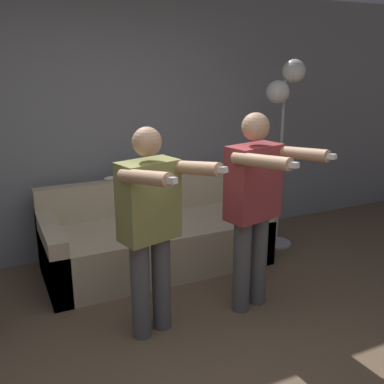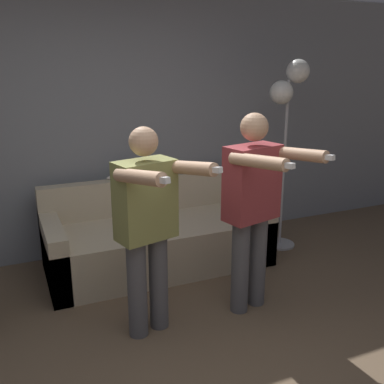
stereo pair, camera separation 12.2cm
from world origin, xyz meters
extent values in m
cube|color=gray|center=(0.00, 2.44, 1.30)|extent=(10.00, 0.05, 2.60)
cube|color=beige|center=(0.39, 1.82, 0.23)|extent=(2.12, 0.90, 0.45)
cube|color=beige|center=(0.39, 2.20, 0.63)|extent=(2.12, 0.14, 0.36)
cube|color=beige|center=(-0.59, 1.82, 0.30)|extent=(0.16, 0.90, 0.59)
cube|color=beige|center=(1.37, 1.82, 0.30)|extent=(0.16, 0.90, 0.59)
cylinder|color=#56565B|center=(-0.13, 0.80, 0.37)|extent=(0.14, 0.14, 0.74)
cylinder|color=#56565B|center=(0.05, 0.85, 0.37)|extent=(0.14, 0.14, 0.74)
cube|color=#8C8E4C|center=(-0.04, 0.82, 1.02)|extent=(0.45, 0.32, 0.56)
sphere|color=tan|center=(-0.04, 0.82, 1.43)|extent=(0.20, 0.20, 0.20)
cylinder|color=tan|center=(-0.16, 0.53, 1.27)|extent=(0.22, 0.51, 0.16)
cube|color=white|center=(-0.10, 0.29, 1.31)|extent=(0.07, 0.13, 0.05)
cylinder|color=tan|center=(0.21, 0.63, 1.27)|extent=(0.22, 0.51, 0.16)
cube|color=white|center=(0.28, 0.39, 1.31)|extent=(0.07, 0.13, 0.05)
cylinder|color=#56565B|center=(0.72, 0.80, 0.38)|extent=(0.14, 0.14, 0.77)
cylinder|color=#56565B|center=(0.90, 0.84, 0.38)|extent=(0.14, 0.14, 0.77)
cube|color=#9E383D|center=(0.81, 0.82, 1.06)|extent=(0.47, 0.31, 0.58)
sphere|color=tan|center=(0.81, 0.82, 1.48)|extent=(0.21, 0.21, 0.21)
cylinder|color=tan|center=(0.67, 0.53, 1.29)|extent=(0.21, 0.51, 0.13)
cube|color=white|center=(0.73, 0.29, 1.31)|extent=(0.06, 0.13, 0.05)
cylinder|color=tan|center=(1.06, 0.63, 1.29)|extent=(0.21, 0.51, 0.13)
cube|color=white|center=(1.12, 0.39, 1.31)|extent=(0.06, 0.13, 0.05)
ellipsoid|color=silver|center=(0.26, 2.20, 0.90)|extent=(0.33, 0.12, 0.17)
sphere|color=silver|center=(0.40, 2.20, 0.95)|extent=(0.09, 0.09, 0.09)
ellipsoid|color=silver|center=(0.09, 2.22, 0.84)|extent=(0.18, 0.04, 0.04)
cone|color=silver|center=(0.39, 2.19, 0.98)|extent=(0.03, 0.03, 0.02)
cone|color=silver|center=(0.39, 2.22, 0.98)|extent=(0.03, 0.03, 0.02)
cylinder|color=#B2B2B7|center=(1.77, 1.79, 0.01)|extent=(0.33, 0.33, 0.02)
cylinder|color=#B2B2B7|center=(1.77, 1.79, 0.88)|extent=(0.03, 0.03, 1.76)
sphere|color=white|center=(1.87, 1.79, 1.84)|extent=(0.23, 0.23, 0.23)
sphere|color=white|center=(1.69, 1.79, 1.64)|extent=(0.23, 0.23, 0.23)
camera|label=1|loc=(-1.02, -1.96, 1.96)|focal=42.00mm
camera|label=2|loc=(-0.90, -2.01, 1.96)|focal=42.00mm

